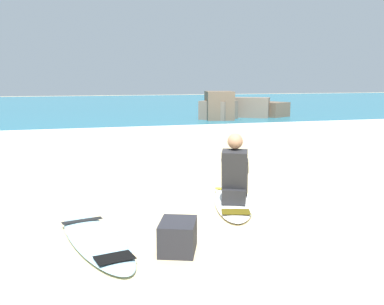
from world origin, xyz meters
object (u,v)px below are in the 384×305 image
at_px(surfboard_main, 233,201).
at_px(surfer_seated, 235,175).
at_px(beach_bag, 178,236).
at_px(surfboard_spare_near, 96,239).

distance_m(surfboard_main, surfer_seated, 0.42).
relative_size(surfer_seated, beach_bag, 1.97).
xyz_separation_m(surfer_seated, beach_bag, (-1.17, -1.38, -0.28)).
bearing_deg(surfboard_main, beach_bag, -128.56).
bearing_deg(surfboard_main, surfboard_spare_near, -153.32).
bearing_deg(surfboard_spare_near, surfer_seated, 24.19).
distance_m(surfboard_main, surfboard_spare_near, 2.23).
distance_m(surfboard_spare_near, beach_bag, 0.95).
relative_size(surfboard_main, surfboard_spare_near, 0.96).
distance_m(surfer_seated, surfboard_spare_near, 2.19).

